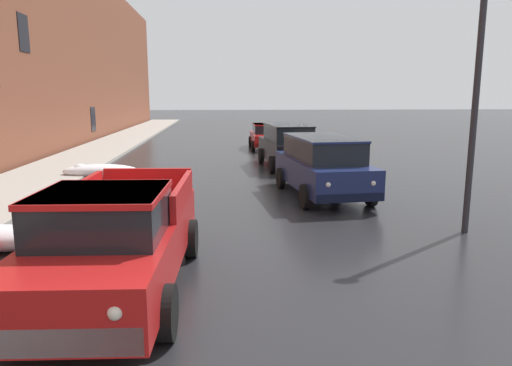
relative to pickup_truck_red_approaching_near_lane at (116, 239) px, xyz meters
name	(u,v)px	position (x,y,z in m)	size (l,w,h in m)	color
left_sidewalk_slab	(43,176)	(-5.01, 10.79, -0.81)	(3.26, 80.00, 0.14)	#A8A399
snow_bank_mid_block_left	(98,171)	(-2.97, 10.74, -0.63)	(2.77, 0.95, 0.52)	white
pickup_truck_red_approaching_near_lane	(116,239)	(0.00, 0.00, 0.00)	(2.28, 5.30, 1.76)	red
suv_darkblue_parked_kerbside_close	(322,164)	(4.66, 6.85, 0.11)	(2.42, 4.92, 1.82)	navy
suv_black_parked_kerbside_mid	(287,144)	(4.44, 12.75, 0.11)	(2.26, 4.60, 1.82)	black
sedan_red_parked_far_down_block	(266,136)	(4.22, 19.91, -0.13)	(1.88, 4.31, 1.42)	red
street_lamp_post	(476,88)	(7.07, 2.83, 2.30)	(0.44, 0.24, 5.66)	#28282D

